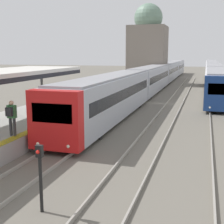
% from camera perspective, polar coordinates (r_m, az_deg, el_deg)
% --- Properties ---
extents(person_on_platform, '(0.40, 0.40, 1.66)m').
position_cam_1_polar(person_on_platform, '(15.13, -17.91, -0.55)').
color(person_on_platform, '#2D2D33').
rests_on(person_on_platform, station_platform).
extents(train_near, '(2.57, 67.62, 3.16)m').
position_cam_1_polar(train_near, '(46.71, 8.69, 6.87)').
color(train_near, red).
rests_on(train_near, ground_plane).
extents(train_far, '(2.49, 64.84, 3.12)m').
position_cam_1_polar(train_far, '(57.52, 17.97, 7.13)').
color(train_far, navy).
rests_on(train_far, ground_plane).
extents(signal_post_near, '(0.20, 0.21, 2.07)m').
position_cam_1_polar(signal_post_near, '(9.50, -13.00, -10.57)').
color(signal_post_near, black).
rests_on(signal_post_near, ground_plane).
extents(distant_domed_building, '(5.67, 5.67, 12.28)m').
position_cam_1_polar(distant_domed_building, '(49.91, 6.56, 11.71)').
color(distant_domed_building, slate).
rests_on(distant_domed_building, ground_plane).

